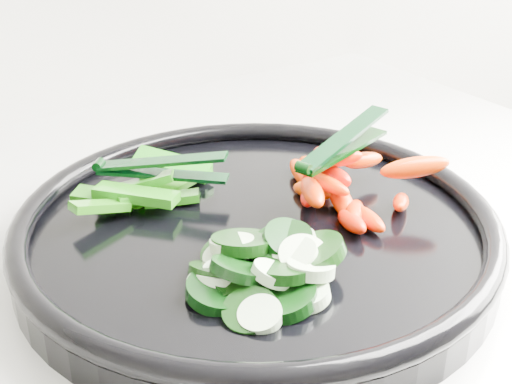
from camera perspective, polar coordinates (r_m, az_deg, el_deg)
veggie_tray at (r=0.55m, az=0.00°, el=-3.19°), size 0.39×0.39×0.04m
cucumber_pile at (r=0.49m, az=0.09°, el=-6.21°), size 0.13×0.12×0.04m
carrot_pile at (r=0.59m, az=6.66°, el=0.85°), size 0.13×0.14×0.05m
pepper_pile at (r=0.60m, az=-8.91°, el=0.31°), size 0.14×0.10×0.03m
tong_carrot at (r=0.57m, az=6.85°, el=3.73°), size 0.11×0.05×0.02m
tong_pepper at (r=0.59m, az=-7.87°, el=1.95°), size 0.09×0.09×0.02m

